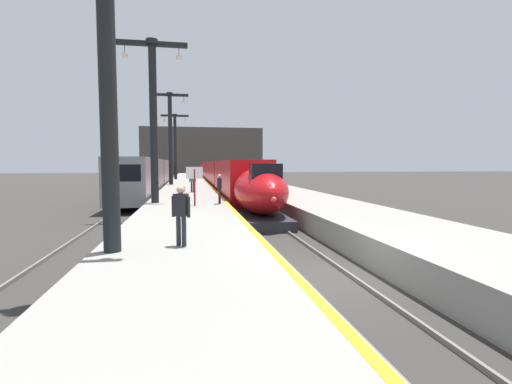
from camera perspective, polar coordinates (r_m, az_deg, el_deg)
ground_plane at (r=11.36m, az=10.63°, el=-12.88°), size 260.00×260.00×0.00m
platform_left at (r=34.99m, az=-10.36°, el=-0.32°), size 4.80×110.00×1.05m
platform_right at (r=35.88m, az=2.68°, el=-0.14°), size 4.80×110.00×1.05m
platform_left_safety_stripe at (r=35.02m, az=-6.64°, el=0.59°), size 0.20×107.80×0.01m
rail_main_left at (r=37.90m, az=-5.34°, el=-0.61°), size 0.08×110.00×0.12m
rail_main_right at (r=38.06m, az=-3.09°, el=-0.58°), size 0.08×110.00×0.12m
rail_secondary_left at (r=38.10m, az=-17.57°, el=-0.78°), size 0.08×110.00×0.12m
rail_secondary_right at (r=37.93m, az=-15.33°, el=-0.75°), size 0.08×110.00×0.12m
highspeed_train_main at (r=54.10m, az=-6.01°, el=2.90°), size 2.92×75.53×3.60m
regional_train_adjacent at (r=43.20m, az=-15.73°, el=2.60°), size 2.85×36.60×3.80m
station_column_near at (r=11.00m, az=-22.05°, el=24.23°), size 4.00×0.68×10.27m
station_column_mid at (r=22.81m, az=-15.46°, el=12.58°), size 4.00×0.68×9.36m
station_column_far at (r=42.11m, az=-13.00°, el=9.22°), size 4.00×0.68×9.96m
station_column_distant at (r=56.13m, az=-12.27°, el=7.74°), size 4.00×0.68×9.48m
passenger_near_edge at (r=21.31m, az=-5.61°, el=0.83°), size 0.29×0.56×1.69m
passenger_mid_platform at (r=30.27m, az=-9.70°, el=1.84°), size 0.53×0.35×1.69m
passenger_far_waiting at (r=10.55m, az=-11.42°, el=-2.87°), size 0.51×0.37×1.69m
rolling_suitcase at (r=21.75m, az=-11.09°, el=-0.97°), size 0.40×0.22×0.98m
departure_info_board at (r=20.60m, az=-9.40°, el=2.11°), size 0.90×0.10×2.12m
terminus_back_wall at (r=112.25m, az=-8.18°, el=6.21°), size 36.00×2.00×14.00m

